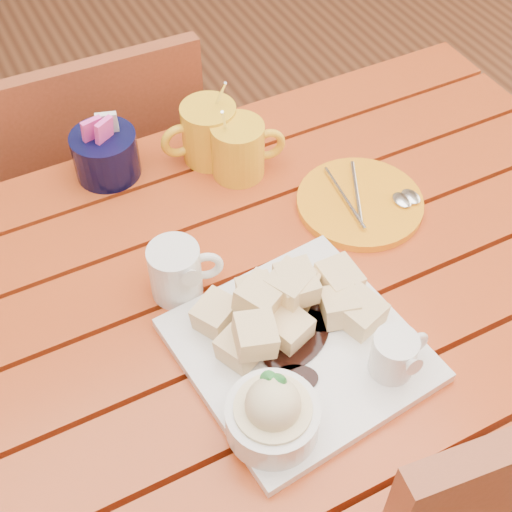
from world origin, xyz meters
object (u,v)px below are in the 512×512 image
dessert_plate (294,352)px  orange_saucer (361,202)px  table (264,347)px  chair_far (99,194)px  coffee_mug_left (207,132)px  coffee_mug_right (240,149)px

dessert_plate → orange_saucer: 0.31m
orange_saucer → dessert_plate: bearing=-138.6°
table → orange_saucer: bearing=24.2°
table → chair_far: bearing=97.6°
table → chair_far: (-0.08, 0.59, -0.16)m
coffee_mug_left → orange_saucer: coffee_mug_left is taller
dessert_plate → coffee_mug_left: bearing=80.0°
chair_far → orange_saucer: bearing=122.5°
coffee_mug_right → chair_far: coffee_mug_right is taller
chair_far → coffee_mug_left: bearing=117.1°
coffee_mug_left → chair_far: size_ratio=0.17×
coffee_mug_right → chair_far: bearing=128.0°
orange_saucer → chair_far: 0.64m
coffee_mug_right → dessert_plate: bearing=-93.5°
table → dessert_plate: (-0.01, -0.11, 0.14)m
table → coffee_mug_left: coffee_mug_left is taller
dessert_plate → chair_far: (-0.06, 0.69, -0.30)m
dessert_plate → coffee_mug_left: coffee_mug_left is taller
table → coffee_mug_right: bearing=70.9°
table → chair_far: size_ratio=1.40×
table → coffee_mug_right: (0.09, 0.25, 0.15)m
coffee_mug_left → orange_saucer: 0.26m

